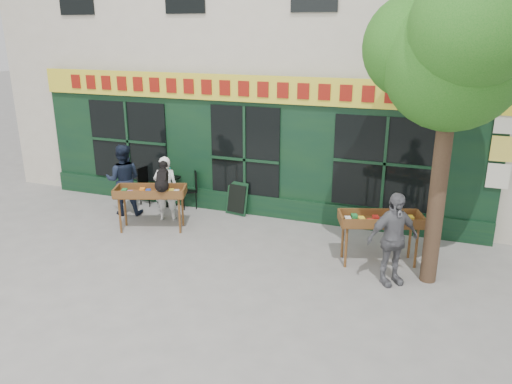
{
  "coord_description": "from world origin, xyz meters",
  "views": [
    {
      "loc": [
        4.21,
        -8.25,
        4.27
      ],
      "look_at": [
        0.95,
        0.5,
        1.21
      ],
      "focal_mm": 35.0,
      "sensor_mm": 36.0,
      "label": 1
    }
  ],
  "objects_px": {
    "woman": "(166,188)",
    "man_left": "(123,180)",
    "book_cart_right": "(380,222)",
    "bistro_table": "(169,185)",
    "book_cart_center": "(151,194)",
    "man_right": "(393,239)",
    "dog": "(162,176)"
  },
  "relations": [
    {
      "from": "bistro_table",
      "to": "man_left",
      "type": "height_order",
      "value": "man_left"
    },
    {
      "from": "dog",
      "to": "book_cart_right",
      "type": "relative_size",
      "value": 0.37
    },
    {
      "from": "woman",
      "to": "book_cart_right",
      "type": "height_order",
      "value": "woman"
    },
    {
      "from": "book_cart_center",
      "to": "bistro_table",
      "type": "height_order",
      "value": "book_cart_center"
    },
    {
      "from": "man_right",
      "to": "bistro_table",
      "type": "bearing_deg",
      "value": 119.4
    },
    {
      "from": "woman",
      "to": "book_cart_right",
      "type": "xyz_separation_m",
      "value": [
        4.94,
        -0.59,
        0.06
      ]
    },
    {
      "from": "book_cart_center",
      "to": "dog",
      "type": "bearing_deg",
      "value": -28.13
    },
    {
      "from": "dog",
      "to": "woman",
      "type": "distance_m",
      "value": 0.94
    },
    {
      "from": "dog",
      "to": "man_right",
      "type": "distance_m",
      "value": 4.95
    },
    {
      "from": "book_cart_right",
      "to": "bistro_table",
      "type": "distance_m",
      "value": 5.57
    },
    {
      "from": "man_right",
      "to": "man_left",
      "type": "bearing_deg",
      "value": 129.07
    },
    {
      "from": "woman",
      "to": "man_left",
      "type": "relative_size",
      "value": 0.89
    },
    {
      "from": "book_cart_center",
      "to": "man_right",
      "type": "bearing_deg",
      "value": -27.51
    },
    {
      "from": "book_cart_right",
      "to": "bistro_table",
      "type": "height_order",
      "value": "book_cart_right"
    },
    {
      "from": "book_cart_center",
      "to": "book_cart_right",
      "type": "xyz_separation_m",
      "value": [
        4.94,
        0.06,
        0.0
      ]
    },
    {
      "from": "dog",
      "to": "man_left",
      "type": "height_order",
      "value": "man_left"
    },
    {
      "from": "book_cart_center",
      "to": "man_right",
      "type": "distance_m",
      "value": 5.28
    },
    {
      "from": "woman",
      "to": "man_right",
      "type": "bearing_deg",
      "value": 145.64
    },
    {
      "from": "book_cart_center",
      "to": "man_left",
      "type": "bearing_deg",
      "value": 130.87
    },
    {
      "from": "book_cart_right",
      "to": "man_left",
      "type": "xyz_separation_m",
      "value": [
        -6.07,
        0.57,
        0.04
      ]
    },
    {
      "from": "book_cart_center",
      "to": "bistro_table",
      "type": "xyz_separation_m",
      "value": [
        -0.43,
        1.53,
        -0.28
      ]
    },
    {
      "from": "book_cart_center",
      "to": "woman",
      "type": "height_order",
      "value": "woman"
    },
    {
      "from": "bistro_table",
      "to": "book_cart_right",
      "type": "bearing_deg",
      "value": -15.34
    },
    {
      "from": "bistro_table",
      "to": "dog",
      "type": "bearing_deg",
      "value": -63.66
    },
    {
      "from": "dog",
      "to": "man_right",
      "type": "height_order",
      "value": "man_right"
    },
    {
      "from": "dog",
      "to": "bistro_table",
      "type": "relative_size",
      "value": 0.79
    },
    {
      "from": "man_left",
      "to": "man_right",
      "type": "bearing_deg",
      "value": 144.13
    },
    {
      "from": "book_cart_center",
      "to": "dog",
      "type": "xyz_separation_m",
      "value": [
        0.35,
        -0.05,
        0.47
      ]
    },
    {
      "from": "woman",
      "to": "man_left",
      "type": "bearing_deg",
      "value": -19.06
    },
    {
      "from": "book_cart_center",
      "to": "man_left",
      "type": "height_order",
      "value": "man_left"
    },
    {
      "from": "woman",
      "to": "book_cart_right",
      "type": "relative_size",
      "value": 0.94
    },
    {
      "from": "man_left",
      "to": "bistro_table",
      "type": "bearing_deg",
      "value": -152.01
    }
  ]
}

